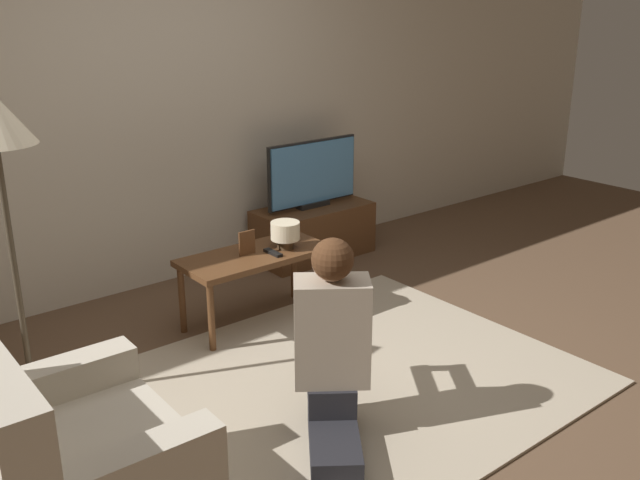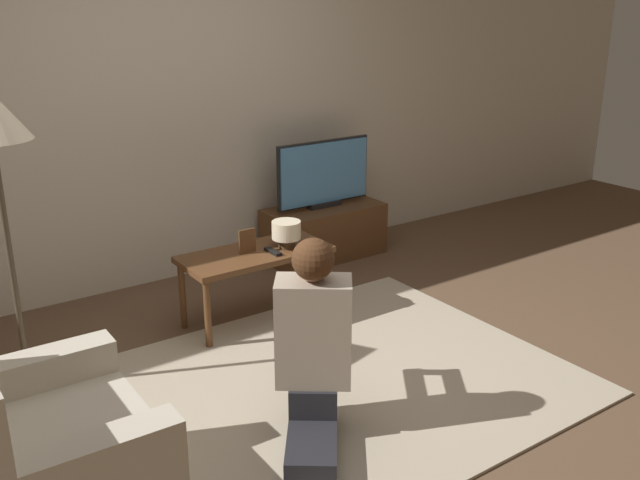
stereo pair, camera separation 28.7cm
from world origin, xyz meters
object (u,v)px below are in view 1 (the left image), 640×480
(armchair, at_px, (77,478))
(table_lamp, at_px, (285,233))
(tv, at_px, (313,174))
(coffee_table, at_px, (255,262))
(person_kneeling, at_px, (332,343))

(armchair, bearing_deg, table_lamp, -56.47)
(tv, bearing_deg, coffee_table, -145.03)
(tv, bearing_deg, table_lamp, -137.19)
(armchair, distance_m, person_kneeling, 1.19)
(armchair, relative_size, person_kneeling, 0.91)
(armchair, bearing_deg, tv, -52.86)
(person_kneeling, bearing_deg, table_lamp, -80.74)
(tv, bearing_deg, person_kneeling, -126.45)
(tv, relative_size, coffee_table, 0.88)
(tv, distance_m, armchair, 3.23)
(person_kneeling, bearing_deg, tv, -89.95)
(armchair, relative_size, table_lamp, 4.78)
(coffee_table, distance_m, person_kneeling, 1.28)
(tv, distance_m, table_lamp, 1.12)
(tv, xyz_separation_m, coffee_table, (-1.02, -0.71, -0.26))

